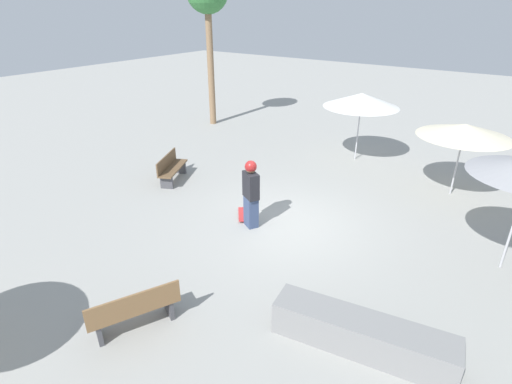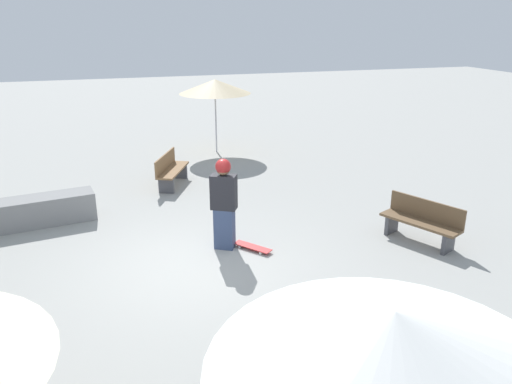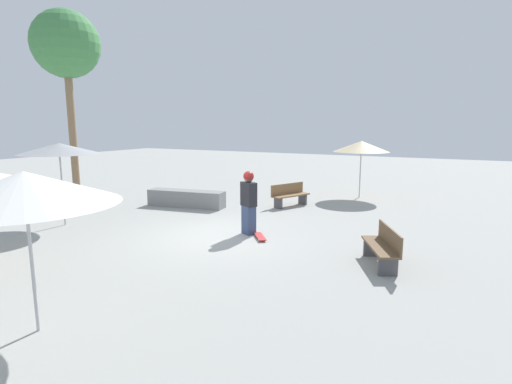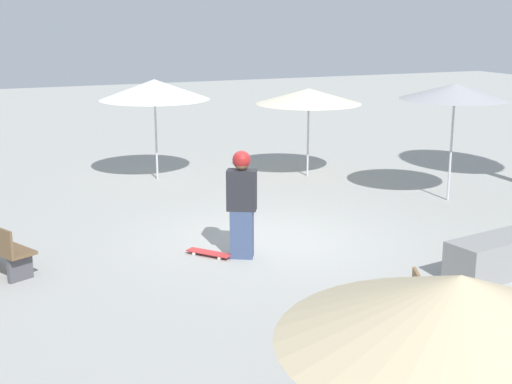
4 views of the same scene
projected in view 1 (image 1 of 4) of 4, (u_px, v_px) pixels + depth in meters
ground_plane at (285, 224)px, 10.49m from camera, size 60.00×60.00×0.00m
skater_main at (251, 192)px, 9.99m from camera, size 0.55×0.46×1.80m
skateboard at (242, 214)px, 10.83m from camera, size 0.65×0.75×0.07m
concrete_ledge at (362, 334)px, 6.58m from camera, size 3.04×1.11×0.62m
bench_near at (134, 309)px, 6.95m from camera, size 1.07×1.64×0.85m
bench_far at (171, 168)px, 12.87m from camera, size 1.09×1.63×0.85m
shade_umbrella_cream at (465, 130)px, 11.27m from camera, size 2.58×2.58×2.18m
shade_umbrella_white at (362, 100)px, 13.88m from camera, size 2.64×2.64×2.43m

